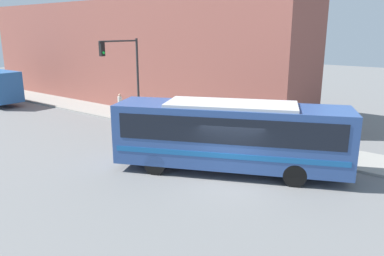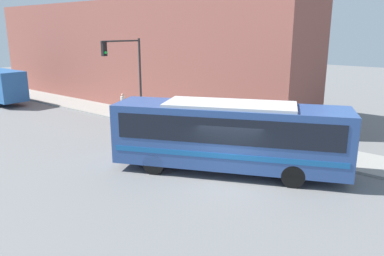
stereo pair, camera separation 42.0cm
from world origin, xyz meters
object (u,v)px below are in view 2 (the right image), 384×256
(pedestrian_near_corner, at_px, (123,104))
(traffic_light_pole, at_px, (128,67))
(city_bus, at_px, (229,133))
(parking_meter, at_px, (170,114))
(fire_hydrant, at_px, (250,137))

(pedestrian_near_corner, bearing_deg, traffic_light_pole, -121.02)
(city_bus, height_order, pedestrian_near_corner, city_bus)
(city_bus, relative_size, parking_meter, 8.40)
(city_bus, height_order, fire_hydrant, city_bus)
(traffic_light_pole, bearing_deg, city_bus, -107.23)
(fire_hydrant, bearing_deg, parking_meter, 90.00)
(city_bus, distance_m, traffic_light_pole, 11.02)
(city_bus, distance_m, fire_hydrant, 4.53)
(city_bus, xyz_separation_m, traffic_light_pole, (3.20, 10.32, 2.16))
(traffic_light_pole, height_order, parking_meter, traffic_light_pole)
(city_bus, xyz_separation_m, parking_meter, (4.12, 7.41, -0.91))
(traffic_light_pole, bearing_deg, pedestrian_near_corner, 58.98)
(city_bus, distance_m, pedestrian_near_corner, 13.61)
(city_bus, xyz_separation_m, pedestrian_near_corner, (4.67, 12.76, -0.93))
(fire_hydrant, height_order, pedestrian_near_corner, pedestrian_near_corner)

